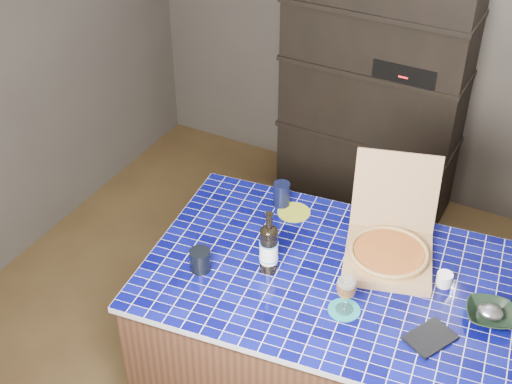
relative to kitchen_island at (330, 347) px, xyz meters
The scene contains 14 objects.
room 0.99m from the kitchen_island, 147.17° to the left, with size 3.50×3.50×3.50m.
shelving_unit 1.98m from the kitchen_island, 105.26° to the left, with size 1.20×0.41×1.80m.
kitchen_island is the anchor object (origin of this frame).
pizza_box 0.59m from the kitchen_island, 52.89° to the left, with size 0.51×0.57×0.43m.
mead_bottle 0.66m from the kitchen_island, 160.39° to the right, with size 0.09×0.09×0.32m.
teal_trivet 0.51m from the kitchen_island, 58.13° to the right, with size 0.14×0.14×0.01m, color #18797C.
wine_glass 0.64m from the kitchen_island, 58.13° to the right, with size 0.09×0.09×0.19m.
tumbler 0.80m from the kitchen_island, 156.40° to the right, with size 0.09×0.09×0.10m, color black.
dvd_case 0.69m from the kitchen_island, 19.33° to the right, with size 0.14×0.19×0.02m, color black.
bowl 0.83m from the kitchen_island, ahead, with size 0.20×0.20×0.05m, color black.
foil_contents 0.84m from the kitchen_island, ahead, with size 0.11×0.09×0.05m, color #A5A7B0.
white_jar 0.68m from the kitchen_island, 21.30° to the left, with size 0.07×0.07×0.06m, color white.
navy_cup 0.78m from the kitchen_island, 141.49° to the left, with size 0.08×0.08×0.13m, color black.
green_trivet 0.68m from the kitchen_island, 138.08° to the left, with size 0.17×0.17×0.01m, color #A8B627.
Camera 1 is at (1.29, -2.57, 3.11)m, focal length 50.00 mm.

